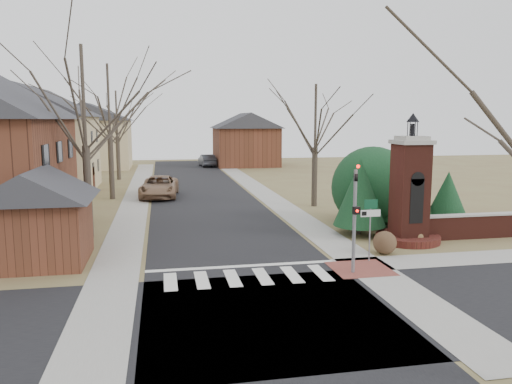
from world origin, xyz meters
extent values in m
plane|color=brown|center=(0.00, 0.00, 0.00)|extent=(120.00, 120.00, 0.00)
cube|color=black|center=(0.00, 22.00, 0.01)|extent=(8.00, 70.00, 0.01)
cube|color=black|center=(0.00, -3.00, 0.01)|extent=(120.00, 8.00, 0.01)
cube|color=silver|center=(0.00, 0.80, 0.01)|extent=(8.00, 2.20, 0.02)
cube|color=silver|center=(0.00, 2.30, 0.01)|extent=(8.00, 0.35, 0.02)
cube|color=gray|center=(5.20, 22.00, 0.01)|extent=(2.00, 60.00, 0.02)
cube|color=gray|center=(-5.20, 22.00, 0.01)|extent=(2.00, 60.00, 0.02)
cube|color=brown|center=(4.80, 1.00, 0.01)|extent=(2.40, 2.40, 0.02)
cylinder|color=slate|center=(4.30, 0.60, 2.10)|extent=(0.14, 0.14, 4.20)
imported|color=black|center=(4.30, 0.60, 4.05)|extent=(0.15, 0.18, 0.90)
sphere|color=#FF0C05|center=(4.30, 0.38, 4.35)|extent=(0.14, 0.14, 0.14)
cube|color=black|center=(4.30, 0.42, 2.60)|extent=(0.28, 0.16, 0.30)
sphere|color=#FF0C05|center=(4.30, 0.33, 2.60)|extent=(0.11, 0.11, 0.11)
cylinder|color=slate|center=(5.60, 2.00, 1.30)|extent=(0.06, 0.06, 2.60)
cube|color=silver|center=(5.60, 1.98, 2.15)|extent=(0.90, 0.03, 0.30)
cube|color=black|center=(5.30, 1.97, 2.15)|extent=(0.22, 0.02, 0.18)
cube|color=#0E4126|center=(5.60, 1.98, 2.55)|extent=(0.60, 0.03, 0.40)
cylinder|color=#4D1F16|center=(9.00, 5.00, 0.18)|extent=(3.20, 3.20, 0.36)
cube|color=#4D1F16|center=(9.00, 5.00, 2.50)|extent=(1.50, 1.50, 5.00)
cube|color=black|center=(9.00, 4.28, 2.20)|extent=(0.70, 0.10, 2.20)
cube|color=gray|center=(9.00, 5.00, 5.05)|extent=(1.70, 1.70, 0.20)
cube|color=gray|center=(9.00, 5.00, 5.25)|extent=(1.30, 1.30, 0.20)
cylinder|color=black|center=(9.00, 5.00, 5.65)|extent=(0.20, 0.20, 0.60)
cone|color=black|center=(9.00, 5.00, 6.25)|extent=(0.64, 0.64, 0.45)
cube|color=#4D1F16|center=(13.50, 5.00, 0.60)|extent=(7.50, 0.40, 1.20)
cube|color=gray|center=(13.50, 5.00, 1.25)|extent=(7.50, 0.50, 0.10)
cube|color=#CCB088|center=(-13.50, 27.00, 3.20)|extent=(9.00, 12.00, 6.40)
cube|color=brown|center=(-8.50, 4.50, 1.40)|extent=(4.00, 4.00, 2.80)
cube|color=brown|center=(-9.62, 3.70, 3.38)|extent=(0.75, 0.75, 1.82)
cube|color=#CCB088|center=(-12.00, 48.00, 3.00)|extent=(10.00, 8.00, 6.00)
cube|color=#CCB088|center=(-14.80, 46.40, 6.99)|extent=(0.75, 0.75, 3.08)
cube|color=brown|center=(8.00, 48.00, 2.50)|extent=(8.00, 8.00, 5.00)
cube|color=brown|center=(5.76, 46.40, 5.90)|extent=(0.75, 0.75, 2.80)
cylinder|color=#473D33|center=(7.20, 7.00, 0.25)|extent=(0.20, 0.20, 0.50)
cone|color=#11331B|center=(7.20, 7.00, 2.30)|extent=(2.80, 2.80, 3.60)
cylinder|color=#473D33|center=(10.50, 8.20, 0.25)|extent=(0.20, 0.20, 0.50)
cone|color=#11331B|center=(10.50, 8.20, 2.60)|extent=(3.40, 3.40, 4.20)
cylinder|color=#473D33|center=(12.50, 7.20, 0.25)|extent=(0.20, 0.20, 0.50)
cone|color=#11331B|center=(12.50, 7.20, 1.90)|extent=(2.40, 2.40, 2.80)
sphere|color=#11331B|center=(9.00, 9.50, 2.40)|extent=(4.80, 4.80, 4.80)
cylinder|color=#473D33|center=(-7.00, 9.00, 2.42)|extent=(0.40, 0.40, 4.83)
cylinder|color=#473D33|center=(-7.00, 22.00, 2.52)|extent=(0.40, 0.40, 5.04)
cylinder|color=#473D33|center=(-7.50, 35.00, 2.21)|extent=(0.40, 0.40, 4.41)
cylinder|color=#473D33|center=(7.50, 16.00, 2.10)|extent=(0.40, 0.40, 4.20)
imported|color=#8C684C|center=(-3.40, 22.31, 0.84)|extent=(3.31, 6.28, 1.69)
imported|color=#393C42|center=(2.78, 47.76, 0.79)|extent=(2.07, 4.95, 1.59)
sphere|color=#523A25|center=(6.80, 3.00, 0.54)|extent=(1.08, 1.08, 1.08)
sphere|color=brown|center=(9.30, 4.60, 0.39)|extent=(0.77, 0.77, 0.77)
camera|label=1|loc=(-3.25, -17.84, 6.17)|focal=35.00mm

